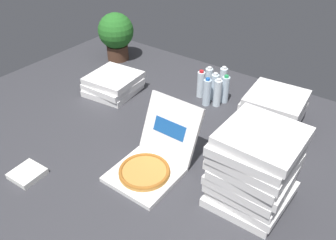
{
  "coord_description": "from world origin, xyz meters",
  "views": [
    {
      "loc": [
        1.04,
        -1.27,
        1.34
      ],
      "look_at": [
        0.04,
        0.1,
        0.14
      ],
      "focal_mm": 35.59,
      "sensor_mm": 36.0,
      "label": 1
    }
  ],
  "objects_px": {
    "water_bottle_0": "(209,81)",
    "water_bottle_6": "(201,84)",
    "open_pizza_box": "(153,159)",
    "water_bottle_2": "(223,80)",
    "water_bottle_1": "(217,93)",
    "potted_plant": "(116,34)",
    "pizza_stack_center_far": "(273,110)",
    "water_bottle_4": "(214,87)",
    "napkin_pile": "(27,174)",
    "water_bottle_3": "(207,92)",
    "pizza_stack_right_near": "(113,84)",
    "pizza_stack_center_near": "(254,168)",
    "water_bottle_5": "(225,89)"
  },
  "relations": [
    {
      "from": "pizza_stack_right_near",
      "to": "water_bottle_3",
      "type": "relative_size",
      "value": 1.82
    },
    {
      "from": "open_pizza_box",
      "to": "water_bottle_1",
      "type": "bearing_deg",
      "value": 92.81
    },
    {
      "from": "water_bottle_0",
      "to": "water_bottle_6",
      "type": "xyz_separation_m",
      "value": [
        -0.02,
        -0.08,
        0.0
      ]
    },
    {
      "from": "water_bottle_0",
      "to": "water_bottle_4",
      "type": "xyz_separation_m",
      "value": [
        0.09,
        -0.06,
        0.0
      ]
    },
    {
      "from": "water_bottle_6",
      "to": "napkin_pile",
      "type": "height_order",
      "value": "water_bottle_6"
    },
    {
      "from": "water_bottle_1",
      "to": "napkin_pile",
      "type": "bearing_deg",
      "value": -111.28
    },
    {
      "from": "water_bottle_3",
      "to": "napkin_pile",
      "type": "distance_m",
      "value": 1.31
    },
    {
      "from": "water_bottle_3",
      "to": "water_bottle_5",
      "type": "height_order",
      "value": "same"
    },
    {
      "from": "open_pizza_box",
      "to": "pizza_stack_center_near",
      "type": "relative_size",
      "value": 1.14
    },
    {
      "from": "pizza_stack_center_near",
      "to": "potted_plant",
      "type": "distance_m",
      "value": 1.93
    },
    {
      "from": "water_bottle_2",
      "to": "napkin_pile",
      "type": "height_order",
      "value": "water_bottle_2"
    },
    {
      "from": "pizza_stack_center_far",
      "to": "water_bottle_4",
      "type": "bearing_deg",
      "value": 172.16
    },
    {
      "from": "pizza_stack_right_near",
      "to": "water_bottle_5",
      "type": "xyz_separation_m",
      "value": [
        0.77,
        0.39,
        0.03
      ]
    },
    {
      "from": "water_bottle_5",
      "to": "water_bottle_2",
      "type": "bearing_deg",
      "value": 125.1
    },
    {
      "from": "napkin_pile",
      "to": "water_bottle_1",
      "type": "bearing_deg",
      "value": 68.72
    },
    {
      "from": "pizza_stack_center_near",
      "to": "water_bottle_6",
      "type": "height_order",
      "value": "pizza_stack_center_near"
    },
    {
      "from": "water_bottle_2",
      "to": "water_bottle_6",
      "type": "height_order",
      "value": "same"
    },
    {
      "from": "pizza_stack_center_far",
      "to": "water_bottle_3",
      "type": "relative_size",
      "value": 1.83
    },
    {
      "from": "pizza_stack_right_near",
      "to": "pizza_stack_center_far",
      "type": "height_order",
      "value": "pizza_stack_center_far"
    },
    {
      "from": "open_pizza_box",
      "to": "water_bottle_3",
      "type": "xyz_separation_m",
      "value": [
        -0.11,
        0.78,
        0.03
      ]
    },
    {
      "from": "pizza_stack_center_far",
      "to": "napkin_pile",
      "type": "relative_size",
      "value": 2.49
    },
    {
      "from": "pizza_stack_right_near",
      "to": "water_bottle_5",
      "type": "distance_m",
      "value": 0.86
    },
    {
      "from": "water_bottle_0",
      "to": "water_bottle_1",
      "type": "bearing_deg",
      "value": -39.76
    },
    {
      "from": "water_bottle_4",
      "to": "napkin_pile",
      "type": "relative_size",
      "value": 1.36
    },
    {
      "from": "water_bottle_6",
      "to": "pizza_stack_center_near",
      "type": "bearing_deg",
      "value": -44.84
    },
    {
      "from": "pizza_stack_center_far",
      "to": "water_bottle_2",
      "type": "relative_size",
      "value": 1.83
    },
    {
      "from": "water_bottle_3",
      "to": "water_bottle_1",
      "type": "bearing_deg",
      "value": 29.21
    },
    {
      "from": "water_bottle_3",
      "to": "napkin_pile",
      "type": "bearing_deg",
      "value": -109.13
    },
    {
      "from": "open_pizza_box",
      "to": "water_bottle_2",
      "type": "height_order",
      "value": "open_pizza_box"
    },
    {
      "from": "water_bottle_2",
      "to": "water_bottle_3",
      "type": "height_order",
      "value": "same"
    },
    {
      "from": "water_bottle_2",
      "to": "water_bottle_5",
      "type": "height_order",
      "value": "same"
    },
    {
      "from": "water_bottle_6",
      "to": "water_bottle_5",
      "type": "bearing_deg",
      "value": 12.01
    },
    {
      "from": "pizza_stack_center_near",
      "to": "water_bottle_5",
      "type": "bearing_deg",
      "value": 125.62
    },
    {
      "from": "water_bottle_5",
      "to": "pizza_stack_center_far",
      "type": "bearing_deg",
      "value": -11.47
    },
    {
      "from": "water_bottle_2",
      "to": "water_bottle_6",
      "type": "bearing_deg",
      "value": -124.84
    },
    {
      "from": "water_bottle_1",
      "to": "potted_plant",
      "type": "height_order",
      "value": "potted_plant"
    },
    {
      "from": "water_bottle_5",
      "to": "potted_plant",
      "type": "xyz_separation_m",
      "value": [
        -1.16,
        0.08,
        0.14
      ]
    },
    {
      "from": "water_bottle_3",
      "to": "napkin_pile",
      "type": "relative_size",
      "value": 1.36
    },
    {
      "from": "water_bottle_0",
      "to": "water_bottle_6",
      "type": "distance_m",
      "value": 0.09
    },
    {
      "from": "water_bottle_4",
      "to": "water_bottle_6",
      "type": "xyz_separation_m",
      "value": [
        -0.1,
        -0.02,
        0.0
      ]
    },
    {
      "from": "open_pizza_box",
      "to": "pizza_stack_center_far",
      "type": "xyz_separation_m",
      "value": [
        0.38,
        0.81,
        0.05
      ]
    },
    {
      "from": "open_pizza_box",
      "to": "water_bottle_6",
      "type": "distance_m",
      "value": 0.88
    },
    {
      "from": "pizza_stack_right_near",
      "to": "water_bottle_2",
      "type": "xyz_separation_m",
      "value": [
        0.69,
        0.5,
        0.03
      ]
    },
    {
      "from": "pizza_stack_center_near",
      "to": "water_bottle_2",
      "type": "distance_m",
      "value": 1.1
    },
    {
      "from": "water_bottle_1",
      "to": "napkin_pile",
      "type": "relative_size",
      "value": 1.36
    },
    {
      "from": "open_pizza_box",
      "to": "potted_plant",
      "type": "xyz_separation_m",
      "value": [
        -1.18,
        0.98,
        0.17
      ]
    },
    {
      "from": "water_bottle_6",
      "to": "potted_plant",
      "type": "height_order",
      "value": "potted_plant"
    },
    {
      "from": "napkin_pile",
      "to": "water_bottle_5",
      "type": "bearing_deg",
      "value": 69.06
    },
    {
      "from": "water_bottle_3",
      "to": "water_bottle_5",
      "type": "bearing_deg",
      "value": 52.53
    },
    {
      "from": "pizza_stack_center_far",
      "to": "water_bottle_1",
      "type": "distance_m",
      "value": 0.42
    }
  ]
}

